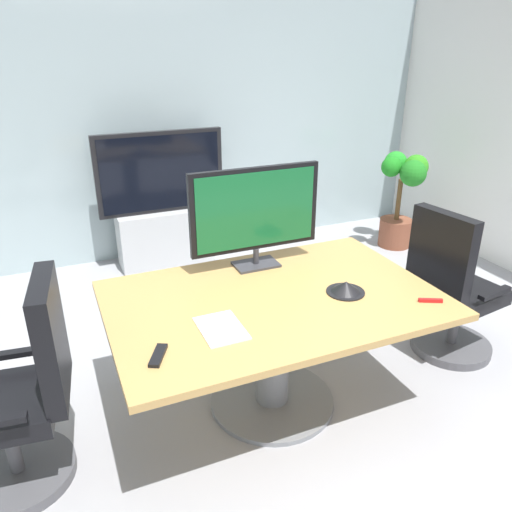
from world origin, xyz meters
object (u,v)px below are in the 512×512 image
(conference_table, at_px, (273,325))
(office_chair_right, at_px, (450,297))
(office_chair_left, at_px, (24,403))
(wall_display_unit, at_px, (164,221))
(tv_monitor, at_px, (255,212))
(remote_control, at_px, (158,355))
(potted_plant, at_px, (402,194))
(conference_phone, at_px, (346,288))

(conference_table, bearing_deg, office_chair_right, -0.01)
(office_chair_left, bearing_deg, wall_display_unit, 158.44)
(tv_monitor, bearing_deg, office_chair_right, -18.96)
(wall_display_unit, bearing_deg, tv_monitor, -85.38)
(office_chair_left, height_order, wall_display_unit, wall_display_unit)
(remote_control, bearing_deg, wall_display_unit, 103.58)
(conference_table, height_order, potted_plant, potted_plant)
(tv_monitor, bearing_deg, conference_phone, -59.71)
(office_chair_left, distance_m, wall_display_unit, 2.68)
(remote_control, bearing_deg, office_chair_right, 36.10)
(office_chair_right, relative_size, tv_monitor, 1.30)
(remote_control, bearing_deg, conference_table, 50.87)
(office_chair_right, bearing_deg, potted_plant, -36.91)
(conference_table, xyz_separation_m, tv_monitor, (0.08, 0.44, 0.55))
(office_chair_right, xyz_separation_m, potted_plant, (0.98, 1.78, 0.14))
(office_chair_right, height_order, wall_display_unit, wall_display_unit)
(conference_phone, relative_size, remote_control, 1.29)
(conference_table, bearing_deg, office_chair_left, -178.96)
(office_chair_left, relative_size, office_chair_right, 1.00)
(tv_monitor, xyz_separation_m, conference_phone, (0.32, -0.55, -0.33))
(conference_table, bearing_deg, tv_monitor, 80.07)
(office_chair_right, relative_size, remote_control, 6.41)
(wall_display_unit, bearing_deg, office_chair_right, -58.72)
(tv_monitor, height_order, potted_plant, tv_monitor)
(conference_table, bearing_deg, wall_display_unit, 91.90)
(conference_phone, bearing_deg, remote_control, -170.00)
(office_chair_right, xyz_separation_m, conference_phone, (-0.94, -0.12, 0.32))
(conference_table, relative_size, tv_monitor, 2.19)
(conference_table, xyz_separation_m, wall_display_unit, (-0.08, 2.34, -0.11))
(tv_monitor, height_order, remote_control, tv_monitor)
(potted_plant, height_order, remote_control, potted_plant)
(wall_display_unit, bearing_deg, conference_phone, -79.02)
(potted_plant, distance_m, conference_phone, 2.71)
(conference_phone, bearing_deg, tv_monitor, 120.29)
(office_chair_left, bearing_deg, potted_plant, 122.78)
(tv_monitor, relative_size, wall_display_unit, 0.64)
(tv_monitor, bearing_deg, potted_plant, 30.86)
(potted_plant, xyz_separation_m, remote_control, (-3.05, -2.10, 0.16))
(office_chair_right, relative_size, wall_display_unit, 0.83)
(conference_table, height_order, remote_control, remote_control)
(tv_monitor, height_order, wall_display_unit, tv_monitor)
(office_chair_left, height_order, tv_monitor, tv_monitor)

